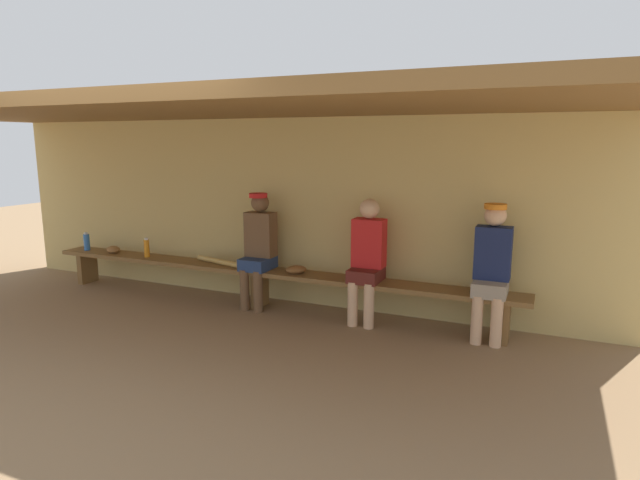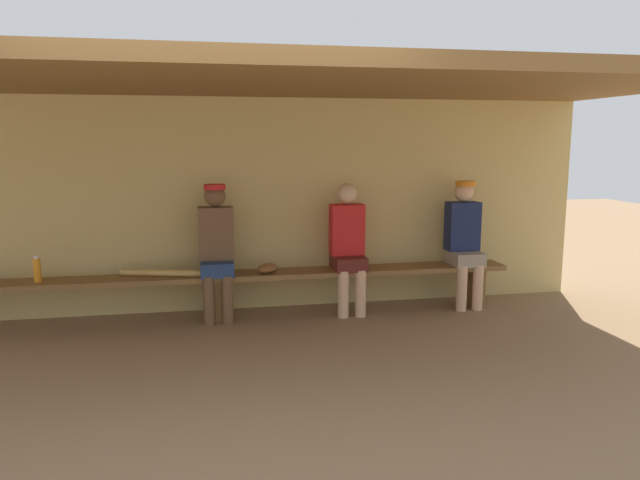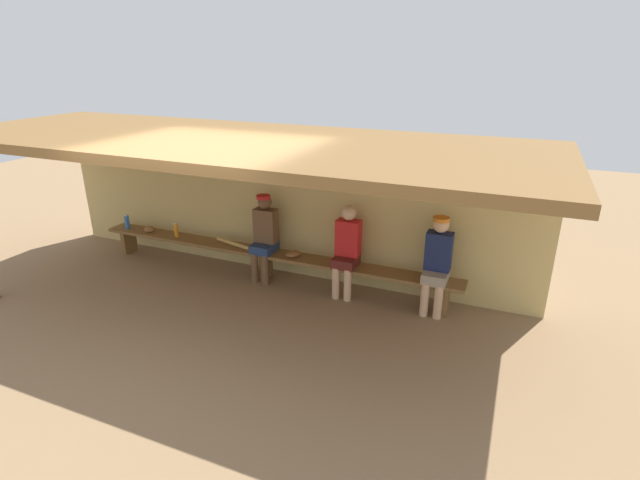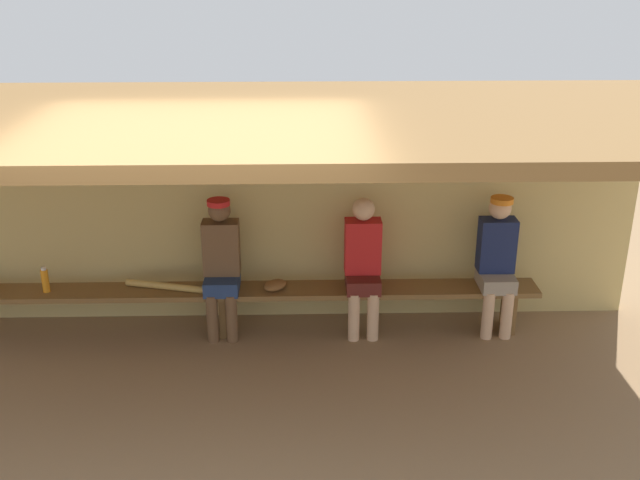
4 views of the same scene
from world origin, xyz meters
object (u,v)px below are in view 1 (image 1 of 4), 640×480
player_middle (367,256)px  water_bottle_orange (147,248)px  baseball_glove_tan (113,249)px  baseball_glove_dark_brown (296,270)px  player_rightmost (259,245)px  baseball_bat (221,262)px  player_near_post (492,265)px  bench (260,275)px  water_bottle_blue (87,242)px

player_middle → water_bottle_orange: player_middle is taller
baseball_glove_tan → baseball_glove_dark_brown: same height
player_rightmost → player_middle: 1.33m
player_rightmost → baseball_bat: (-0.53, -0.00, -0.25)m
player_near_post → baseball_bat: size_ratio=1.63×
water_bottle_orange → baseball_bat: water_bottle_orange is taller
bench → baseball_glove_dark_brown: (0.49, -0.03, 0.12)m
player_rightmost → player_middle: bearing=-0.0°
baseball_glove_tan → baseball_glove_dark_brown: (2.74, -0.03, 0.00)m
baseball_glove_dark_brown → baseball_bat: (-1.02, 0.03, -0.01)m
bench → baseball_bat: size_ratio=7.28×
player_near_post → player_middle: 1.27m
player_near_post → baseball_bat: bearing=-179.9°
player_rightmost → baseball_glove_tan: 2.26m
player_rightmost → player_middle: player_rightmost is taller
baseball_glove_dark_brown → baseball_glove_tan: bearing=-45.1°
player_near_post → baseball_glove_tan: bearing=-179.9°
bench → baseball_glove_dark_brown: bearing=-3.1°
bench → baseball_glove_dark_brown: 0.51m
bench → water_bottle_orange: size_ratio=24.21×
player_middle → baseball_glove_tan: 3.58m
player_middle → water_bottle_blue: player_middle is taller
player_middle → player_rightmost: bearing=180.0°
player_near_post → player_rightmost: (-2.60, 0.00, 0.00)m
baseball_glove_tan → water_bottle_orange: bearing=29.4°
player_near_post → water_bottle_blue: 5.31m
water_bottle_blue → baseball_bat: size_ratio=0.30×
bench → player_rightmost: (-0.01, 0.00, 0.36)m
player_rightmost → baseball_bat: size_ratio=1.63×
water_bottle_orange → baseball_bat: size_ratio=0.30×
player_rightmost → baseball_glove_tan: size_ratio=5.60×
player_middle → baseball_bat: player_middle is taller
player_middle → baseball_glove_tan: player_middle is taller
water_bottle_orange → baseball_bat: bearing=0.9°
water_bottle_blue → baseball_glove_dark_brown: 3.20m
player_near_post → baseball_bat: 3.14m
player_rightmost → baseball_glove_tan: bearing=-179.9°
baseball_bat → water_bottle_orange: bearing=-164.5°
player_middle → water_bottle_blue: size_ratio=5.43×
player_rightmost → baseball_bat: bearing=-179.6°
water_bottle_orange → baseball_bat: 1.13m
baseball_glove_tan → water_bottle_blue: bearing=-147.6°
player_near_post → baseball_glove_tan: size_ratio=5.60×
player_near_post → baseball_glove_dark_brown: (-2.10, -0.03, -0.24)m
water_bottle_orange → player_rightmost: bearing=0.7°
water_bottle_orange → water_bottle_blue: size_ratio=1.01×
baseball_glove_tan → player_middle: bearing=31.0°
player_near_post → water_bottle_blue: size_ratio=5.47×
water_bottle_orange → player_near_post: bearing=0.3°
water_bottle_blue → baseball_bat: 2.18m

